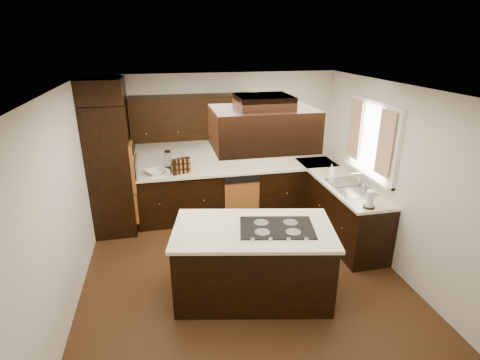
{
  "coord_description": "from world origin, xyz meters",
  "views": [
    {
      "loc": [
        -0.93,
        -4.25,
        3.05
      ],
      "look_at": [
        0.1,
        0.6,
        1.15
      ],
      "focal_mm": 28.0,
      "sensor_mm": 36.0,
      "label": 1
    }
  ],
  "objects_px": {
    "spice_rack": "(181,166)",
    "range_hood": "(263,128)",
    "island": "(253,262)",
    "oven_column": "(111,170)"
  },
  "relations": [
    {
      "from": "spice_rack",
      "to": "range_hood",
      "type": "bearing_deg",
      "value": -93.57
    },
    {
      "from": "island",
      "to": "spice_rack",
      "type": "bearing_deg",
      "value": 120.38
    },
    {
      "from": "oven_column",
      "to": "island",
      "type": "bearing_deg",
      "value": -49.31
    },
    {
      "from": "island",
      "to": "range_hood",
      "type": "xyz_separation_m",
      "value": [
        0.05,
        -0.14,
        1.72
      ]
    },
    {
      "from": "oven_column",
      "to": "range_hood",
      "type": "relative_size",
      "value": 2.02
    },
    {
      "from": "island",
      "to": "oven_column",
      "type": "bearing_deg",
      "value": 142.23
    },
    {
      "from": "island",
      "to": "spice_rack",
      "type": "xyz_separation_m",
      "value": [
        -0.72,
        2.11,
        0.61
      ]
    },
    {
      "from": "range_hood",
      "to": "spice_rack",
      "type": "xyz_separation_m",
      "value": [
        -0.77,
        2.24,
        -1.11
      ]
    },
    {
      "from": "oven_column",
      "to": "range_hood",
      "type": "distance_m",
      "value": 3.13
    },
    {
      "from": "oven_column",
      "to": "spice_rack",
      "type": "xyz_separation_m",
      "value": [
        1.1,
        -0.01,
        -0.01
      ]
    }
  ]
}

